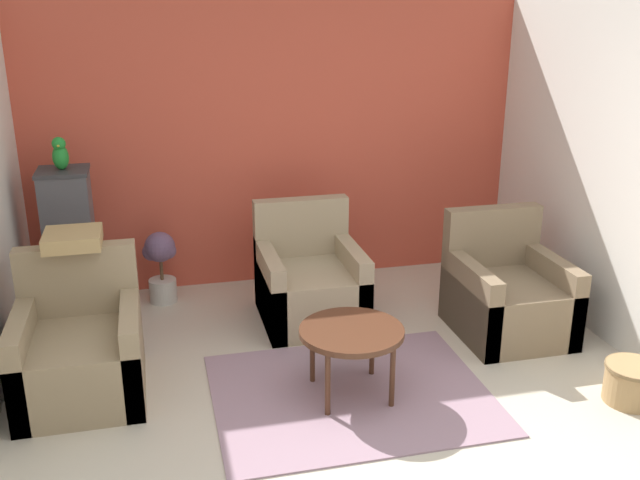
# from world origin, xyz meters

# --- Properties ---
(wall_back_accent) EXTENTS (4.52, 0.06, 2.56)m
(wall_back_accent) POSITION_xyz_m (0.00, 3.14, 1.28)
(wall_back_accent) COLOR #C64C38
(wall_back_accent) RESTS_ON ground_plane
(wall_right) EXTENTS (0.06, 3.11, 2.56)m
(wall_right) POSITION_xyz_m (2.23, 1.56, 1.28)
(wall_right) COLOR silver
(wall_right) RESTS_ON ground_plane
(area_rug) EXTENTS (1.84, 1.48, 0.01)m
(area_rug) POSITION_xyz_m (0.06, 0.92, 0.01)
(area_rug) COLOR gray
(area_rug) RESTS_ON ground_plane
(coffee_table) EXTENTS (0.69, 0.69, 0.49)m
(coffee_table) POSITION_xyz_m (0.06, 0.92, 0.44)
(coffee_table) COLOR #472819
(coffee_table) RESTS_ON ground_plane
(armchair_left) EXTENTS (0.80, 0.87, 0.94)m
(armchair_left) POSITION_xyz_m (-1.69, 1.37, 0.30)
(armchair_left) COLOR #8E7A5B
(armchair_left) RESTS_ON ground_plane
(armchair_right) EXTENTS (0.80, 0.87, 0.94)m
(armchair_right) POSITION_xyz_m (1.52, 1.55, 0.30)
(armchair_right) COLOR #7A664C
(armchair_right) RESTS_ON ground_plane
(armchair_middle) EXTENTS (0.80, 0.87, 0.94)m
(armchair_middle) POSITION_xyz_m (0.06, 2.17, 0.30)
(armchair_middle) COLOR #9E896B
(armchair_middle) RESTS_ON ground_plane
(birdcage) EXTENTS (0.56, 0.56, 1.27)m
(birdcage) POSITION_xyz_m (-1.81, 2.61, 0.58)
(birdcage) COLOR #353539
(birdcage) RESTS_ON ground_plane
(parrot) EXTENTS (0.12, 0.22, 0.26)m
(parrot) POSITION_xyz_m (-1.81, 2.62, 1.39)
(parrot) COLOR #1E842D
(parrot) RESTS_ON birdcage
(potted_plant) EXTENTS (0.29, 0.26, 0.64)m
(potted_plant) POSITION_xyz_m (-1.12, 2.80, 0.37)
(potted_plant) COLOR beige
(potted_plant) RESTS_ON ground_plane
(wicker_basket) EXTENTS (0.37, 0.37, 0.26)m
(wicker_basket) POSITION_xyz_m (1.84, 0.41, 0.14)
(wicker_basket) COLOR #A37F51
(wicker_basket) RESTS_ON ground_plane
(throw_pillow) EXTENTS (0.38, 0.38, 0.10)m
(throw_pillow) POSITION_xyz_m (-1.69, 1.70, 0.99)
(throw_pillow) COLOR tan
(throw_pillow) RESTS_ON armchair_left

